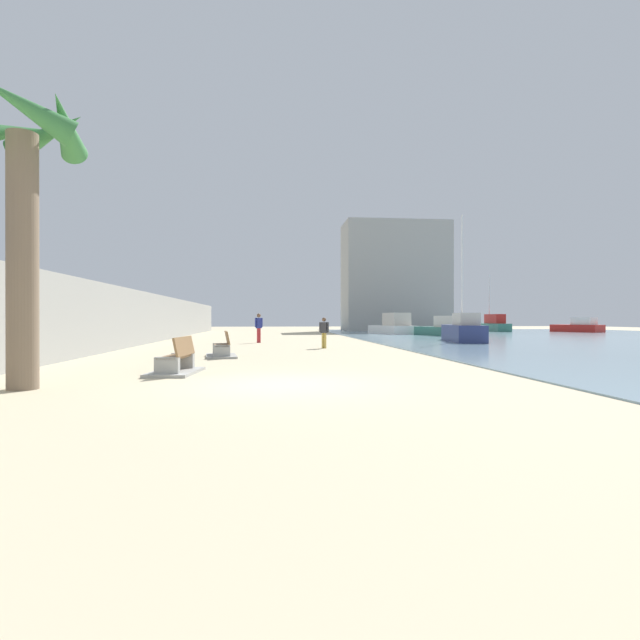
% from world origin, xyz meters
% --- Properties ---
extents(ground_plane, '(120.00, 120.00, 0.00)m').
position_xyz_m(ground_plane, '(0.00, 18.00, 0.00)').
color(ground_plane, '#C6B793').
extents(seawall, '(0.80, 64.00, 2.96)m').
position_xyz_m(seawall, '(-7.50, 18.00, 1.48)').
color(seawall, '#9E9E99').
rests_on(seawall, ground).
extents(palm_tree, '(2.76, 2.81, 6.15)m').
position_xyz_m(palm_tree, '(-5.27, -0.10, 4.32)').
color(palm_tree, '#7A6651').
rests_on(palm_tree, ground).
extents(bench_near, '(1.32, 2.21, 0.98)m').
position_xyz_m(bench_near, '(-2.66, 2.48, 0.23)').
color(bench_near, '#9E9E99').
rests_on(bench_near, ground).
extents(bench_far, '(1.35, 2.22, 0.98)m').
position_xyz_m(bench_far, '(-1.99, 8.09, 0.23)').
color(bench_far, '#9E9E99').
rests_on(bench_far, ground).
extents(person_walking, '(0.45, 0.35, 1.51)m').
position_xyz_m(person_walking, '(2.46, 13.10, 0.86)').
color(person_walking, gold).
rests_on(person_walking, ground).
extents(person_standing, '(0.46, 0.33, 1.76)m').
position_xyz_m(person_standing, '(-0.81, 18.90, 1.03)').
color(person_standing, '#B22D33').
rests_on(person_standing, ground).
extents(boat_far_left, '(4.14, 5.23, 1.54)m').
position_xyz_m(boat_far_left, '(32.13, 37.89, 0.61)').
color(boat_far_left, red).
rests_on(boat_far_left, water_bay).
extents(boat_outer, '(2.55, 5.62, 7.84)m').
position_xyz_m(boat_outer, '(11.67, 18.38, 0.74)').
color(boat_outer, navy).
rests_on(boat_outer, water_bay).
extents(boat_far_right, '(1.70, 7.27, 6.38)m').
position_xyz_m(boat_far_right, '(24.50, 41.91, 0.74)').
color(boat_far_right, '#337060').
rests_on(boat_far_right, water_bay).
extents(boat_distant, '(3.27, 5.84, 1.64)m').
position_xyz_m(boat_distant, '(14.13, 28.57, 0.63)').
color(boat_distant, '#337060').
rests_on(boat_distant, water_bay).
extents(boat_nearest, '(3.53, 6.29, 1.94)m').
position_xyz_m(boat_nearest, '(11.36, 34.21, 0.73)').
color(boat_nearest, white).
rests_on(boat_nearest, water_bay).
extents(harbor_building, '(12.00, 6.00, 12.62)m').
position_xyz_m(harbor_building, '(14.56, 46.00, 6.31)').
color(harbor_building, '#9E9E99').
rests_on(harbor_building, ground).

